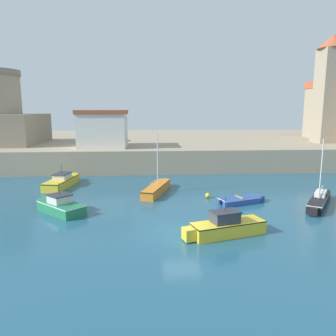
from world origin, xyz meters
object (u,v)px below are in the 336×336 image
object	(u,v)px
harbor_shed_mid_row	(103,128)
motorboat_yellow_2	(226,226)
sailboat_orange_1	(157,188)
motorboat_green_0	(60,206)
motorboat_yellow_5	(62,181)
sailboat_black_3	(319,200)
dinghy_blue_4	(241,200)
mooring_buoy	(208,195)

from	to	relation	value
harbor_shed_mid_row	motorboat_yellow_2	bearing A→B (deg)	-66.50
sailboat_orange_1	motorboat_yellow_2	bearing A→B (deg)	-69.86
harbor_shed_mid_row	motorboat_green_0	bearing A→B (deg)	-93.26
sailboat_orange_1	harbor_shed_mid_row	bearing A→B (deg)	116.10
sailboat_orange_1	motorboat_yellow_5	bearing A→B (deg)	160.72
motorboat_green_0	motorboat_yellow_2	xyz separation A→B (m)	(11.85, -5.61, 0.07)
sailboat_black_3	harbor_shed_mid_row	size ratio (longest dim) A/B	0.94
motorboat_yellow_2	dinghy_blue_4	world-z (taller)	motorboat_yellow_2
motorboat_yellow_2	motorboat_yellow_5	size ratio (longest dim) A/B	0.87
dinghy_blue_4	sailboat_black_3	bearing A→B (deg)	-8.67
motorboat_green_0	motorboat_yellow_2	world-z (taller)	motorboat_yellow_2
sailboat_orange_1	sailboat_black_3	world-z (taller)	sailboat_black_3
motorboat_yellow_5	mooring_buoy	bearing A→B (deg)	-20.95
motorboat_yellow_2	sailboat_black_3	distance (m)	11.25
sailboat_orange_1	sailboat_black_3	xyz separation A→B (m)	(13.54, -5.02, -0.00)
motorboat_green_0	sailboat_orange_1	world-z (taller)	sailboat_orange_1
dinghy_blue_4	mooring_buoy	xyz separation A→B (m)	(-2.49, 1.95, -0.07)
motorboat_yellow_2	sailboat_black_3	size ratio (longest dim) A/B	0.93
dinghy_blue_4	mooring_buoy	bearing A→B (deg)	141.86
motorboat_green_0	harbor_shed_mid_row	size ratio (longest dim) A/B	0.71
motorboat_green_0	motorboat_yellow_5	distance (m)	9.15
motorboat_green_0	harbor_shed_mid_row	distance (m)	19.80
sailboat_black_3	motorboat_green_0	bearing A→B (deg)	-178.77
mooring_buoy	dinghy_blue_4	bearing A→B (deg)	-38.14
motorboat_yellow_2	sailboat_orange_1	bearing A→B (deg)	110.14
motorboat_yellow_2	motorboat_yellow_5	bearing A→B (deg)	133.72
motorboat_green_0	dinghy_blue_4	size ratio (longest dim) A/B	1.07
motorboat_yellow_5	motorboat_yellow_2	bearing A→B (deg)	-46.28
motorboat_yellow_2	harbor_shed_mid_row	xyz separation A→B (m)	(-10.76, 24.76, 4.84)
motorboat_yellow_2	sailboat_black_3	bearing A→B (deg)	32.65
motorboat_green_0	sailboat_black_3	world-z (taller)	sailboat_black_3
motorboat_yellow_2	dinghy_blue_4	bearing A→B (deg)	66.77
sailboat_orange_1	motorboat_yellow_5	size ratio (longest dim) A/B	1.00
dinghy_blue_4	mooring_buoy	size ratio (longest dim) A/B	9.29
motorboat_green_0	motorboat_yellow_5	world-z (taller)	motorboat_green_0
dinghy_blue_4	harbor_shed_mid_row	distance (m)	23.02
sailboat_orange_1	mooring_buoy	bearing A→B (deg)	-24.38
motorboat_green_0	sailboat_black_3	size ratio (longest dim) A/B	0.76
motorboat_yellow_2	mooring_buoy	bearing A→B (deg)	86.56
motorboat_green_0	sailboat_black_3	bearing A→B (deg)	1.23
harbor_shed_mid_row	mooring_buoy	bearing A→B (deg)	-54.34
motorboat_yellow_5	mooring_buoy	distance (m)	15.46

